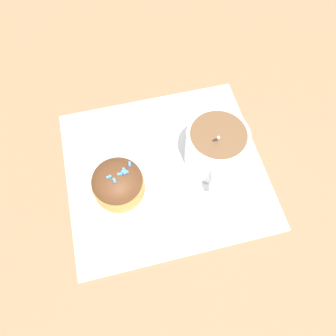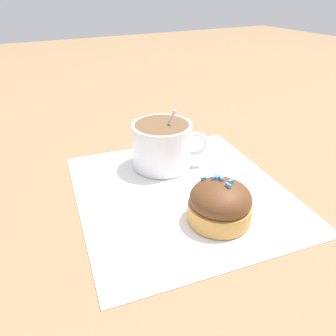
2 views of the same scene
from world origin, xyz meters
TOP-DOWN VIEW (x-y plane):
  - ground_plane at (0.00, 0.00)m, footprint 3.00×3.00m
  - paper_napkin at (0.00, 0.00)m, footprint 0.34×0.32m
  - coffee_cup at (-0.08, 0.01)m, footprint 0.09×0.11m
  - frosted_pastry at (0.08, 0.01)m, footprint 0.08×0.08m

SIDE VIEW (x-z plane):
  - ground_plane at x=0.00m, z-range 0.00..0.00m
  - paper_napkin at x=0.00m, z-range 0.00..0.00m
  - frosted_pastry at x=0.08m, z-range 0.00..0.06m
  - coffee_cup at x=-0.08m, z-range -0.01..0.09m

